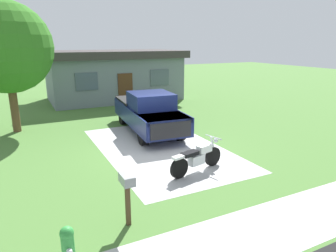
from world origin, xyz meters
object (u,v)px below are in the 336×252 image
(fire_hydrant, at_px, (68,248))
(neighbor_house, at_px, (114,75))
(shade_tree, at_px, (6,48))
(mailbox, at_px, (127,186))
(pickup_truck, at_px, (148,111))
(motorcycle, at_px, (197,158))

(fire_hydrant, distance_m, neighbor_house, 17.79)
(fire_hydrant, relative_size, shade_tree, 0.15)
(mailbox, distance_m, shade_tree, 10.25)
(pickup_truck, height_order, mailbox, pickup_truck)
(motorcycle, distance_m, pickup_truck, 5.09)
(pickup_truck, relative_size, neighbor_house, 0.60)
(motorcycle, relative_size, fire_hydrant, 2.50)
(shade_tree, height_order, neighbor_house, shade_tree)
(motorcycle, height_order, mailbox, mailbox)
(motorcycle, relative_size, shade_tree, 0.37)
(motorcycle, relative_size, pickup_truck, 0.38)
(fire_hydrant, distance_m, shade_tree, 11.01)
(motorcycle, relative_size, mailbox, 1.73)
(shade_tree, bearing_deg, motorcycle, -56.21)
(fire_hydrant, xyz_separation_m, shade_tree, (-0.71, 10.44, 3.42))
(pickup_truck, relative_size, mailbox, 4.58)
(motorcycle, xyz_separation_m, pickup_truck, (0.41, 5.05, 0.48))
(mailbox, height_order, neighbor_house, neighbor_house)
(pickup_truck, bearing_deg, fire_hydrant, -122.26)
(pickup_truck, height_order, fire_hydrant, pickup_truck)
(mailbox, relative_size, neighbor_house, 0.13)
(pickup_truck, bearing_deg, neighbor_house, 83.08)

